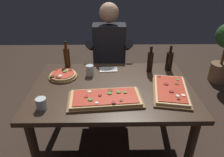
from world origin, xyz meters
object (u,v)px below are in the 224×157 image
object	(u,v)px
tumbler_far_side	(90,71)
pizza_rectangular_front	(105,98)
vinegar_bottle_green	(150,61)
dining_table	(112,95)
oil_bottle_amber	(169,61)
diner_chair	(109,69)
pizza_round_far	(63,75)
pizza_rectangular_left	(171,90)
seated_diner	(109,55)
wine_bottle_dark	(67,57)
tumbler_near_camera	(41,103)

from	to	relation	value
tumbler_far_side	pizza_rectangular_front	bearing A→B (deg)	-70.53
vinegar_bottle_green	tumbler_far_side	bearing A→B (deg)	-173.25
dining_table	oil_bottle_amber	world-z (taller)	oil_bottle_amber
diner_chair	pizza_round_far	bearing A→B (deg)	-122.91
pizza_rectangular_left	diner_chair	distance (m)	1.12
oil_bottle_amber	seated_diner	size ratio (longest dim) A/B	0.19
pizza_round_far	diner_chair	distance (m)	0.86
vinegar_bottle_green	tumbler_far_side	size ratio (longest dim) A/B	2.63
wine_bottle_dark	tumbler_far_side	xyz separation A→B (m)	(0.25, -0.19, -0.07)
pizza_rectangular_left	diner_chair	size ratio (longest dim) A/B	0.62
seated_diner	dining_table	bearing A→B (deg)	-88.25
dining_table	vinegar_bottle_green	distance (m)	0.52
wine_bottle_dark	seated_diner	bearing A→B (deg)	36.51
tumbler_far_side	dining_table	bearing A→B (deg)	-45.82
pizza_rectangular_left	oil_bottle_amber	size ratio (longest dim) A/B	2.09
dining_table	diner_chair	xyz separation A→B (m)	(-0.02, 0.86, -0.16)
tumbler_near_camera	oil_bottle_amber	bearing A→B (deg)	29.93
dining_table	diner_chair	world-z (taller)	diner_chair
diner_chair	seated_diner	distance (m)	0.28
tumbler_near_camera	tumbler_far_side	size ratio (longest dim) A/B	0.85
tumbler_far_side	seated_diner	bearing A→B (deg)	69.90
seated_diner	diner_chair	bearing A→B (deg)	90.00
pizza_rectangular_front	tumbler_near_camera	bearing A→B (deg)	-168.85
seated_diner	tumbler_far_side	bearing A→B (deg)	-110.10
wine_bottle_dark	diner_chair	distance (m)	0.72
pizza_rectangular_left	oil_bottle_amber	world-z (taller)	oil_bottle_amber
dining_table	tumbler_near_camera	distance (m)	0.63
pizza_rectangular_left	seated_diner	bearing A→B (deg)	121.36
vinegar_bottle_green	tumbler_far_side	xyz separation A→B (m)	(-0.59, -0.07, -0.07)
pizza_rectangular_front	oil_bottle_amber	xyz separation A→B (m)	(0.64, 0.54, 0.08)
tumbler_near_camera	seated_diner	size ratio (longest dim) A/B	0.06
oil_bottle_amber	vinegar_bottle_green	bearing A→B (deg)	-169.88
wine_bottle_dark	tumbler_far_side	world-z (taller)	wine_bottle_dark
wine_bottle_dark	pizza_rectangular_left	bearing A→B (deg)	-28.46
pizza_rectangular_front	wine_bottle_dark	size ratio (longest dim) A/B	2.20
pizza_rectangular_front	oil_bottle_amber	world-z (taller)	oil_bottle_amber
wine_bottle_dark	tumbler_near_camera	bearing A→B (deg)	-95.23
wine_bottle_dark	diner_chair	bearing A→B (deg)	45.39
vinegar_bottle_green	seated_diner	bearing A→B (deg)	131.92
seated_diner	vinegar_bottle_green	bearing A→B (deg)	-48.08
tumbler_near_camera	seated_diner	bearing A→B (deg)	64.30
pizza_round_far	wine_bottle_dark	world-z (taller)	wine_bottle_dark
dining_table	diner_chair	size ratio (longest dim) A/B	1.61
tumbler_far_side	diner_chair	distance (m)	0.73
seated_diner	tumbler_near_camera	bearing A→B (deg)	-115.70
wine_bottle_dark	tumbler_near_camera	xyz separation A→B (m)	(-0.07, -0.72, -0.07)
dining_table	oil_bottle_amber	distance (m)	0.69
pizza_round_far	diner_chair	xyz separation A→B (m)	(0.44, 0.68, -0.27)
pizza_rectangular_left	seated_diner	size ratio (longest dim) A/B	0.41
oil_bottle_amber	dining_table	bearing A→B (deg)	-150.80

